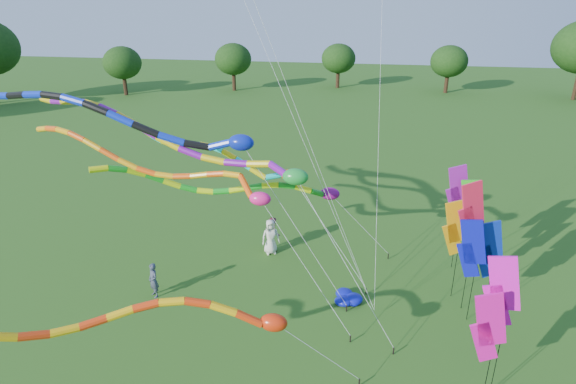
% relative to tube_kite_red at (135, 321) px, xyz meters
% --- Properties ---
extents(ground, '(160.00, 160.00, 0.00)m').
position_rel_tube_kite_red_xyz_m(ground, '(4.26, 2.29, -3.66)').
color(ground, '#235817').
rests_on(ground, ground).
extents(tube_kite_red, '(12.03, 5.43, 5.69)m').
position_rel_tube_kite_red_xyz_m(tube_kite_red, '(0.00, 0.00, 0.00)').
color(tube_kite_red, black).
rests_on(tube_kite_red, ground).
extents(tube_kite_orange, '(13.41, 3.04, 7.63)m').
position_rel_tube_kite_red_xyz_m(tube_kite_orange, '(-1.34, 6.29, 2.17)').
color(tube_kite_orange, black).
rests_on(tube_kite_orange, ground).
extents(tube_kite_purple, '(15.73, 5.07, 8.75)m').
position_rel_tube_kite_red_xyz_m(tube_kite_purple, '(-0.99, 6.64, 3.24)').
color(tube_kite_purple, black).
rests_on(tube_kite_purple, ground).
extents(tube_kite_blue, '(17.23, 1.61, 9.43)m').
position_rel_tube_kite_red_xyz_m(tube_kite_blue, '(-3.59, 6.70, 3.99)').
color(tube_kite_blue, black).
rests_on(tube_kite_blue, ground).
extents(tube_kite_cyan, '(12.34, 3.49, 7.24)m').
position_rel_tube_kite_red_xyz_m(tube_kite_cyan, '(-0.34, 9.41, 1.83)').
color(tube_kite_cyan, black).
rests_on(tube_kite_cyan, ground).
extents(tube_kite_green, '(12.02, 4.79, 6.29)m').
position_rel_tube_kite_red_xyz_m(tube_kite_green, '(1.19, 8.66, 0.67)').
color(tube_kite_green, black).
rests_on(tube_kite_green, ground).
extents(banner_pole_magenta_a, '(1.16, 0.23, 4.16)m').
position_rel_tube_kite_red_xyz_m(banner_pole_magenta_a, '(9.95, 2.38, -0.76)').
color(banner_pole_magenta_a, black).
rests_on(banner_pole_magenta_a, ground).
extents(banner_pole_violet, '(1.14, 0.38, 5.20)m').
position_rel_tube_kite_red_xyz_m(banner_pole_violet, '(10.16, 10.68, 0.27)').
color(banner_pole_violet, black).
rests_on(banner_pole_violet, ground).
extents(banner_pole_orange, '(1.15, 0.32, 4.54)m').
position_rel_tube_kite_red_xyz_m(banner_pole_orange, '(9.80, 8.25, -0.38)').
color(banner_pole_orange, black).
rests_on(banner_pole_orange, ground).
extents(banner_pole_red, '(1.11, 0.49, 5.70)m').
position_rel_tube_kite_red_xyz_m(banner_pole_red, '(10.11, 7.39, 0.76)').
color(banner_pole_red, black).
rests_on(banner_pole_red, ground).
extents(banner_pole_blue_b, '(1.16, 0.28, 4.18)m').
position_rel_tube_kite_red_xyz_m(banner_pole_blue_b, '(10.97, 7.28, -0.74)').
color(banner_pole_blue_b, black).
rests_on(banner_pole_blue_b, ground).
extents(banner_pole_blue_a, '(1.13, 0.43, 4.43)m').
position_rel_tube_kite_red_xyz_m(banner_pole_blue_a, '(10.20, 6.79, -0.49)').
color(banner_pole_blue_a, black).
rests_on(banner_pole_blue_a, ground).
extents(banner_pole_green, '(1.11, 0.50, 4.73)m').
position_rel_tube_kite_red_xyz_m(banner_pole_green, '(10.71, 10.23, -0.19)').
color(banner_pole_green, black).
rests_on(banner_pole_green, ground).
extents(banner_pole_magenta_b, '(1.15, 0.33, 5.07)m').
position_rel_tube_kite_red_xyz_m(banner_pole_magenta_b, '(10.31, 2.98, 0.14)').
color(banner_pole_magenta_b, black).
rests_on(banner_pole_magenta_b, ground).
extents(blue_nylon_heap, '(1.19, 1.47, 0.43)m').
position_rel_tube_kite_red_xyz_m(blue_nylon_heap, '(5.99, 7.13, -3.49)').
color(blue_nylon_heap, '#0D13AA').
rests_on(blue_nylon_heap, ground).
extents(person_a, '(1.05, 0.91, 1.82)m').
position_rel_tube_kite_red_xyz_m(person_a, '(1.62, 10.66, -2.75)').
color(person_a, silver).
rests_on(person_a, ground).
extents(person_b, '(0.68, 0.65, 1.57)m').
position_rel_tube_kite_red_xyz_m(person_b, '(-2.56, 6.17, -2.88)').
color(person_b, '#3A4052').
rests_on(person_b, ground).
extents(person_c, '(0.98, 1.07, 1.78)m').
position_rel_tube_kite_red_xyz_m(person_c, '(1.66, 11.05, -2.77)').
color(person_c, '#853044').
rests_on(person_c, ground).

